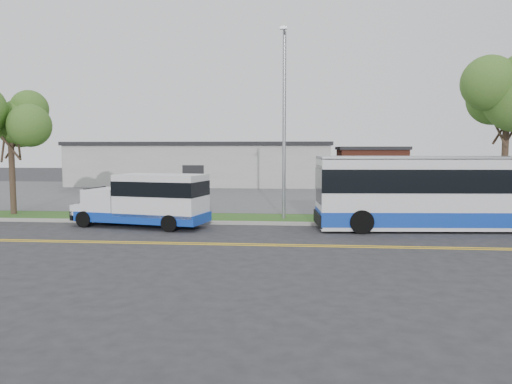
# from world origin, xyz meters

# --- Properties ---
(ground) EXTENTS (140.00, 140.00, 0.00)m
(ground) POSITION_xyz_m (0.00, 0.00, 0.00)
(ground) COLOR #28282B
(ground) RESTS_ON ground
(lane_line_north) EXTENTS (70.00, 0.12, 0.01)m
(lane_line_north) POSITION_xyz_m (0.00, -3.85, 0.01)
(lane_line_north) COLOR gold
(lane_line_north) RESTS_ON ground
(lane_line_south) EXTENTS (70.00, 0.12, 0.01)m
(lane_line_south) POSITION_xyz_m (0.00, -4.15, 0.01)
(lane_line_south) COLOR gold
(lane_line_south) RESTS_ON ground
(curb) EXTENTS (80.00, 0.30, 0.15)m
(curb) POSITION_xyz_m (0.00, 1.10, 0.07)
(curb) COLOR #9E9B93
(curb) RESTS_ON ground
(verge) EXTENTS (80.00, 3.30, 0.10)m
(verge) POSITION_xyz_m (0.00, 2.90, 0.05)
(verge) COLOR #294F1A
(verge) RESTS_ON ground
(parking_lot) EXTENTS (80.00, 25.00, 0.10)m
(parking_lot) POSITION_xyz_m (0.00, 17.00, 0.05)
(parking_lot) COLOR #4C4C4F
(parking_lot) RESTS_ON ground
(commercial_building) EXTENTS (25.40, 10.40, 4.35)m
(commercial_building) POSITION_xyz_m (-6.00, 27.00, 2.18)
(commercial_building) COLOR #9E9E99
(commercial_building) RESTS_ON ground
(brick_wing) EXTENTS (6.30, 7.30, 3.90)m
(brick_wing) POSITION_xyz_m (10.50, 26.00, 1.96)
(brick_wing) COLOR brown
(brick_wing) RESTS_ON ground
(tree_east) EXTENTS (5.20, 5.20, 8.33)m
(tree_east) POSITION_xyz_m (14.00, 3.00, 6.20)
(tree_east) COLOR #33221B
(tree_east) RESTS_ON verge
(tree_west) EXTENTS (4.40, 4.40, 6.91)m
(tree_west) POSITION_xyz_m (-12.00, 3.20, 5.12)
(tree_west) COLOR #33221B
(tree_west) RESTS_ON verge
(streetlight_near) EXTENTS (0.35, 1.53, 9.50)m
(streetlight_near) POSITION_xyz_m (3.00, 2.73, 5.23)
(streetlight_near) COLOR gray
(streetlight_near) RESTS_ON verge
(shuttle_bus) EXTENTS (6.80, 3.36, 2.51)m
(shuttle_bus) POSITION_xyz_m (-3.26, -0.07, 1.34)
(shuttle_bus) COLOR #0F36A4
(shuttle_bus) RESTS_ON ground
(transit_bus) EXTENTS (12.28, 3.67, 3.36)m
(transit_bus) POSITION_xyz_m (10.67, 0.53, 1.70)
(transit_bus) COLOR silver
(transit_bus) RESTS_ON ground
(pedestrian) EXTENTS (0.78, 0.71, 1.78)m
(pedestrian) POSITION_xyz_m (-4.49, 4.00, 0.99)
(pedestrian) COLOR black
(pedestrian) RESTS_ON verge
(parked_car_a) EXTENTS (3.81, 5.06, 1.60)m
(parked_car_a) POSITION_xyz_m (-7.35, 9.29, 0.90)
(parked_car_a) COLOR #9FA2A6
(parked_car_a) RESTS_ON parking_lot
(parked_car_b) EXTENTS (1.71, 4.14, 1.20)m
(parked_car_b) POSITION_xyz_m (-6.90, 12.25, 0.70)
(parked_car_b) COLOR white
(parked_car_b) RESTS_ON parking_lot
(grocery_bag_left) EXTENTS (0.32, 0.32, 0.32)m
(grocery_bag_left) POSITION_xyz_m (-4.79, 3.75, 0.26)
(grocery_bag_left) COLOR white
(grocery_bag_left) RESTS_ON verge
(grocery_bag_right) EXTENTS (0.32, 0.32, 0.32)m
(grocery_bag_right) POSITION_xyz_m (-4.19, 4.25, 0.26)
(grocery_bag_right) COLOR white
(grocery_bag_right) RESTS_ON verge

